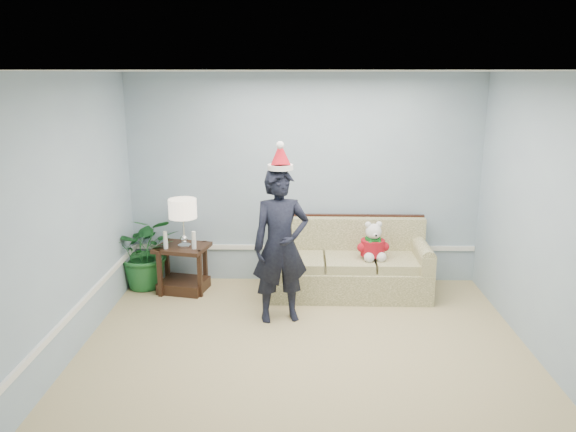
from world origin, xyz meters
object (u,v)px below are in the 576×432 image
(man, at_px, (281,246))
(houseplant, at_px, (147,251))
(side_table, at_px, (183,273))
(sofa, at_px, (348,267))
(teddy_bear, at_px, (373,245))
(table_lamp, at_px, (183,211))

(man, bearing_deg, houseplant, 138.21)
(side_table, relative_size, man, 0.42)
(sofa, distance_m, teddy_bear, 0.45)
(teddy_bear, bearing_deg, man, -155.61)
(houseplant, relative_size, teddy_bear, 2.03)
(sofa, height_order, man, man)
(houseplant, bearing_deg, man, -28.25)
(man, bearing_deg, sofa, 31.85)
(table_lamp, bearing_deg, side_table, 129.35)
(sofa, relative_size, table_lamp, 3.24)
(houseplant, distance_m, man, 2.01)
(side_table, bearing_deg, sofa, 0.38)
(sofa, bearing_deg, side_table, -179.06)
(table_lamp, distance_m, houseplant, 0.79)
(teddy_bear, bearing_deg, table_lamp, 170.37)
(sofa, relative_size, teddy_bear, 4.15)
(sofa, relative_size, side_table, 2.78)
(sofa, xyz_separation_m, houseplant, (-2.56, 0.10, 0.16))
(side_table, relative_size, houseplant, 0.73)
(man, xyz_separation_m, teddy_bear, (1.10, 0.69, -0.20))
(sofa, height_order, teddy_bear, teddy_bear)
(houseplant, distance_m, teddy_bear, 2.85)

